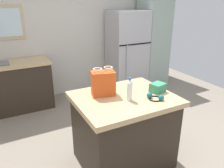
{
  "coord_description": "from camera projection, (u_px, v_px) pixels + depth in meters",
  "views": [
    {
      "loc": [
        -1.33,
        -1.98,
        1.94
      ],
      "look_at": [
        -0.12,
        0.3,
        0.94
      ],
      "focal_mm": 35.8,
      "sensor_mm": 36.0,
      "label": 1
    }
  ],
  "objects": [
    {
      "name": "shopping_bag",
      "position": [
        103.0,
        83.0,
        2.52
      ],
      "size": [
        0.29,
        0.22,
        0.33
      ],
      "color": "#DB511E",
      "rests_on": "kitchen_island"
    },
    {
      "name": "refrigerator",
      "position": [
        127.0,
        51.0,
        4.9
      ],
      "size": [
        0.78,
        0.69,
        1.71
      ],
      "color": "#B7B7BC",
      "rests_on": "ground"
    },
    {
      "name": "back_wall",
      "position": [
        65.0,
        27.0,
        4.5
      ],
      "size": [
        5.26,
        0.13,
        2.79
      ],
      "color": "silver",
      "rests_on": "ground"
    },
    {
      "name": "ground",
      "position": [
        131.0,
        157.0,
        2.91
      ],
      "size": [
        6.31,
        6.31,
        0.0
      ],
      "primitive_type": "plane",
      "color": "gray"
    },
    {
      "name": "tall_cabinet",
      "position": [
        153.0,
        35.0,
        5.1
      ],
      "size": [
        0.57,
        0.62,
        2.3
      ],
      "color": "#9EB2A8",
      "rests_on": "ground"
    },
    {
      "name": "sink_counter",
      "position": [
        13.0,
        86.0,
        4.02
      ],
      "size": [
        1.35,
        0.64,
        1.07
      ],
      "color": "#33281E",
      "rests_on": "ground"
    },
    {
      "name": "bottle",
      "position": [
        130.0,
        90.0,
        2.4
      ],
      "size": [
        0.06,
        0.06,
        0.26
      ],
      "color": "white",
      "rests_on": "kitchen_island"
    },
    {
      "name": "ear_defenders",
      "position": [
        155.0,
        97.0,
        2.46
      ],
      "size": [
        0.21,
        0.21,
        0.06
      ],
      "color": "black",
      "rests_on": "kitchen_island"
    },
    {
      "name": "kitchen_island",
      "position": [
        124.0,
        130.0,
        2.69
      ],
      "size": [
        1.11,
        0.91,
        0.89
      ],
      "color": "#33281E",
      "rests_on": "ground"
    },
    {
      "name": "small_box",
      "position": [
        158.0,
        88.0,
        2.64
      ],
      "size": [
        0.19,
        0.17,
        0.11
      ],
      "primitive_type": "cube",
      "rotation": [
        0.0,
        0.0,
        0.24
      ],
      "color": "#388E66",
      "rests_on": "kitchen_island"
    }
  ]
}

